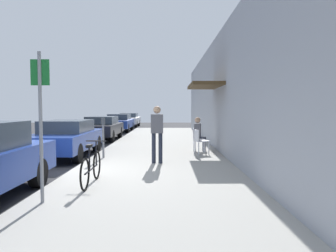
% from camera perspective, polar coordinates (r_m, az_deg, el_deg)
% --- Properties ---
extents(ground_plane, '(60.00, 60.00, 0.00)m').
position_cam_1_polar(ground_plane, '(8.49, -18.03, -8.85)').
color(ground_plane, '#2D2D30').
extents(sidewalk_slab, '(4.50, 32.00, 0.12)m').
position_cam_1_polar(sidewalk_slab, '(10.05, -2.01, -6.47)').
color(sidewalk_slab, '#9E9B93').
rests_on(sidewalk_slab, ground_plane).
extents(building_facade, '(1.40, 32.00, 4.60)m').
position_cam_1_polar(building_facade, '(10.14, 11.71, 6.29)').
color(building_facade, '#999EA8').
rests_on(building_facade, ground_plane).
extents(parked_car_1, '(1.80, 4.40, 1.32)m').
position_cam_1_polar(parked_car_1, '(11.94, -18.08, -2.00)').
color(parked_car_1, navy).
rests_on(parked_car_1, ground_plane).
extents(parked_car_2, '(1.80, 4.40, 1.29)m').
position_cam_1_polar(parked_car_2, '(17.78, -12.05, -0.25)').
color(parked_car_2, black).
rests_on(parked_car_2, ground_plane).
extents(parked_car_3, '(1.80, 4.40, 1.31)m').
position_cam_1_polar(parked_car_3, '(23.90, -8.96, 0.68)').
color(parked_car_3, navy).
rests_on(parked_car_3, ground_plane).
extents(parked_car_4, '(1.80, 4.40, 1.28)m').
position_cam_1_polar(parked_car_4, '(29.81, -7.19, 1.19)').
color(parked_car_4, silver).
rests_on(parked_car_4, ground_plane).
extents(parking_meter, '(0.12, 0.10, 1.32)m').
position_cam_1_polar(parking_meter, '(10.52, -11.79, -1.55)').
color(parking_meter, slate).
rests_on(parking_meter, sidewalk_slab).
extents(street_sign, '(0.32, 0.06, 2.60)m').
position_cam_1_polar(street_sign, '(5.79, -22.25, 1.83)').
color(street_sign, gray).
rests_on(street_sign, sidewalk_slab).
extents(bicycle_0, '(0.46, 1.71, 0.90)m').
position_cam_1_polar(bicycle_0, '(6.98, -13.86, -7.40)').
color(bicycle_0, black).
rests_on(bicycle_0, sidewalk_slab).
extents(cafe_chair_0, '(0.53, 0.53, 0.87)m').
position_cam_1_polar(cafe_chair_0, '(11.27, 5.71, -2.53)').
color(cafe_chair_0, silver).
rests_on(cafe_chair_0, sidewalk_slab).
extents(cafe_chair_1, '(0.53, 0.53, 0.87)m').
position_cam_1_polar(cafe_chair_1, '(12.15, 5.28, -2.10)').
color(cafe_chair_1, silver).
rests_on(cafe_chair_1, sidewalk_slab).
extents(seated_patron_1, '(0.49, 0.44, 1.29)m').
position_cam_1_polar(seated_patron_1, '(12.12, 5.57, -1.20)').
color(seated_patron_1, '#232838').
rests_on(seated_patron_1, sidewalk_slab).
extents(pedestrian_standing, '(0.36, 0.22, 1.70)m').
position_cam_1_polar(pedestrian_standing, '(9.29, -2.10, -0.68)').
color(pedestrian_standing, '#232838').
rests_on(pedestrian_standing, sidewalk_slab).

